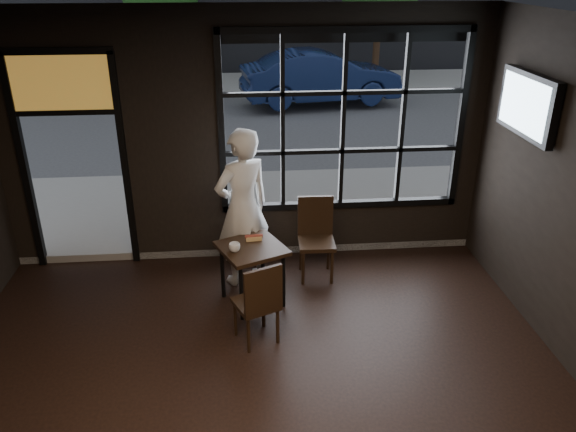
{
  "coord_description": "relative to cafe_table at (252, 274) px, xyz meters",
  "views": [
    {
      "loc": [
        -0.08,
        -3.2,
        3.62
      ],
      "look_at": [
        0.4,
        2.2,
        1.15
      ],
      "focal_mm": 35.0,
      "sensor_mm": 36.0,
      "label": 1
    }
  ],
  "objects": [
    {
      "name": "ceiling",
      "position": [
        -0.01,
        -2.36,
        2.85
      ],
      "size": [
        6.0,
        7.0,
        0.02
      ],
      "primitive_type": "cube",
      "color": "black",
      "rests_on": "ground"
    },
    {
      "name": "window_frame",
      "position": [
        1.19,
        1.14,
        1.44
      ],
      "size": [
        3.06,
        0.12,
        2.28
      ],
      "primitive_type": "cube",
      "color": "black",
      "rests_on": "ground"
    },
    {
      "name": "stained_transom",
      "position": [
        -2.11,
        1.14,
        1.99
      ],
      "size": [
        1.2,
        0.06,
        0.7
      ],
      "primitive_type": "cube",
      "color": "orange",
      "rests_on": "ground"
    },
    {
      "name": "street_asphalt",
      "position": [
        -0.01,
        21.64,
        -0.38
      ],
      "size": [
        60.0,
        41.0,
        0.04
      ],
      "primitive_type": "cube",
      "color": "#545456",
      "rests_on": "ground"
    },
    {
      "name": "cafe_table",
      "position": [
        0.0,
        0.0,
        0.0
      ],
      "size": [
        0.88,
        0.88,
        0.72
      ],
      "primitive_type": "cube",
      "rotation": [
        0.0,
        0.0,
        0.42
      ],
      "color": "black",
      "rests_on": "floor"
    },
    {
      "name": "chair_near",
      "position": [
        0.01,
        -0.72,
        0.11
      ],
      "size": [
        0.53,
        0.53,
        0.94
      ],
      "primitive_type": "cube",
      "rotation": [
        0.0,
        0.0,
        3.55
      ],
      "color": "black",
      "rests_on": "floor"
    },
    {
      "name": "chair_window",
      "position": [
        0.8,
        0.5,
        0.14
      ],
      "size": [
        0.45,
        0.45,
        1.01
      ],
      "primitive_type": "cube",
      "rotation": [
        0.0,
        0.0,
        -0.03
      ],
      "color": "black",
      "rests_on": "floor"
    },
    {
      "name": "man",
      "position": [
        -0.08,
        0.51,
        0.61
      ],
      "size": [
        0.84,
        0.75,
        1.94
      ],
      "primitive_type": "imported",
      "rotation": [
        0.0,
        0.0,
        3.65
      ],
      "color": "silver",
      "rests_on": "floor"
    },
    {
      "name": "hotdog",
      "position": [
        0.03,
        0.15,
        0.39
      ],
      "size": [
        0.21,
        0.1,
        0.06
      ],
      "primitive_type": null,
      "rotation": [
        0.0,
        0.0,
        0.09
      ],
      "color": "tan",
      "rests_on": "cafe_table"
    },
    {
      "name": "cup",
      "position": [
        -0.19,
        -0.1,
        0.41
      ],
      "size": [
        0.17,
        0.17,
        0.1
      ],
      "primitive_type": "imported",
      "rotation": [
        0.0,
        0.0,
        0.71
      ],
      "color": "silver",
      "rests_on": "cafe_table"
    },
    {
      "name": "tv",
      "position": [
        2.92,
        0.01,
        1.89
      ],
      "size": [
        0.13,
        1.12,
        0.66
      ],
      "primitive_type": "cube",
      "color": "black",
      "rests_on": "wall_right"
    },
    {
      "name": "navy_car",
      "position": [
        2.13,
        9.44,
        0.43
      ],
      "size": [
        4.38,
        2.06,
        1.39
      ],
      "primitive_type": "imported",
      "rotation": [
        0.0,
        0.0,
        1.72
      ],
      "color": "#121E44",
      "rests_on": "street_asphalt"
    },
    {
      "name": "maroon_car",
      "position": [
        -3.11,
        10.49,
        0.43
      ],
      "size": [
        4.2,
        1.94,
        1.39
      ],
      "primitive_type": "imported",
      "rotation": [
        0.0,
        0.0,
        1.5
      ],
      "color": "#41141A",
      "rests_on": "street_asphalt"
    }
  ]
}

